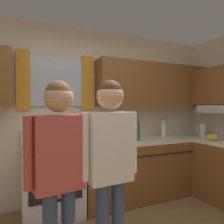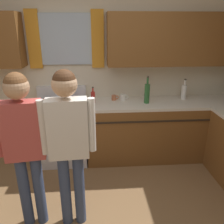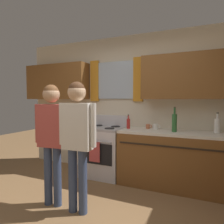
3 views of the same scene
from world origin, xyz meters
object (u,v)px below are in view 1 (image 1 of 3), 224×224
water_pitcher (202,130)px  adult_in_plaid (110,154)px  bottle_milk_white (163,130)px  cup_terracotta (105,138)px  mixing_bowl (212,137)px  mug_ceramic_white (114,137)px  bottle_sauce_red (88,137)px  bottle_wine_green (137,131)px  stove_oven (52,179)px  adult_left (59,161)px

water_pitcher → adult_in_plaid: 2.54m
bottle_milk_white → adult_in_plaid: 2.11m
bottle_milk_white → cup_terracotta: (-1.07, 0.02, -0.08)m
mixing_bowl → adult_in_plaid: 2.17m
mug_ceramic_white → cup_terracotta: size_ratio=1.15×
bottle_sauce_red → adult_in_plaid: adult_in_plaid is taller
bottle_wine_green → cup_terracotta: (-0.46, 0.18, -0.11)m
stove_oven → adult_in_plaid: bearing=-78.2°
mixing_bowl → adult_left: size_ratio=0.12×
bottle_wine_green → bottle_milk_white: (0.61, 0.15, -0.03)m
bottle_sauce_red → water_pitcher: 2.05m
bottle_milk_white → adult_left: 2.42m
cup_terracotta → adult_left: size_ratio=0.07×
bottle_wine_green → mug_ceramic_white: (-0.32, 0.16, -0.10)m
stove_oven → mixing_bowl: bearing=-12.6°
stove_oven → adult_left: (-0.14, -1.25, 0.54)m
stove_oven → mug_ceramic_white: (0.94, 0.11, 0.48)m
mixing_bowl → adult_left: (-2.44, -0.73, 0.06)m
bottle_wine_green → bottle_milk_white: bottle_wine_green is taller
adult_in_plaid → stove_oven: bearing=101.8°
bottle_milk_white → stove_oven: bearing=-176.7°
stove_oven → cup_terracotta: bearing=9.3°
mug_ceramic_white → water_pitcher: 1.61m
mixing_bowl → stove_oven: bearing=167.4°
mug_ceramic_white → water_pitcher: water_pitcher is taller
bottle_milk_white → mixing_bowl: (0.43, -0.62, -0.07)m
stove_oven → cup_terracotta: 0.94m
cup_terracotta → stove_oven: bearing=-170.7°
mug_ceramic_white → adult_in_plaid: (-0.67, -1.38, 0.07)m
bottle_milk_white → mixing_bowl: bottle_milk_white is taller
water_pitcher → mug_ceramic_white: bearing=171.7°
bottle_sauce_red → mixing_bowl: bearing=-15.8°
cup_terracotta → bottle_milk_white: bearing=-1.2°
stove_oven → bottle_wine_green: bearing=-2.0°
mixing_bowl → adult_left: bearing=-163.3°
bottle_sauce_red → water_pitcher: bearing=-3.3°
mug_ceramic_white → adult_left: bearing=-128.4°
adult_left → mixing_bowl: bearing=16.7°
adult_left → adult_in_plaid: 0.41m
cup_terracotta → mixing_bowl: (1.49, -0.64, 0.01)m
bottle_milk_white → water_pitcher: bottle_milk_white is taller
adult_in_plaid → cup_terracotta: bearing=69.0°
stove_oven → bottle_sauce_red: bearing=0.0°
stove_oven → cup_terracotta: (0.80, 0.13, 0.47)m
stove_oven → bottle_wine_green: size_ratio=2.79×
bottle_sauce_red → mug_ceramic_white: bottle_sauce_red is taller
bottle_wine_green → water_pitcher: bottle_wine_green is taller
bottle_sauce_red → bottle_milk_white: bearing=4.5°
bottle_milk_white → mixing_bowl: size_ratio=1.65×
stove_oven → mug_ceramic_white: stove_oven is taller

